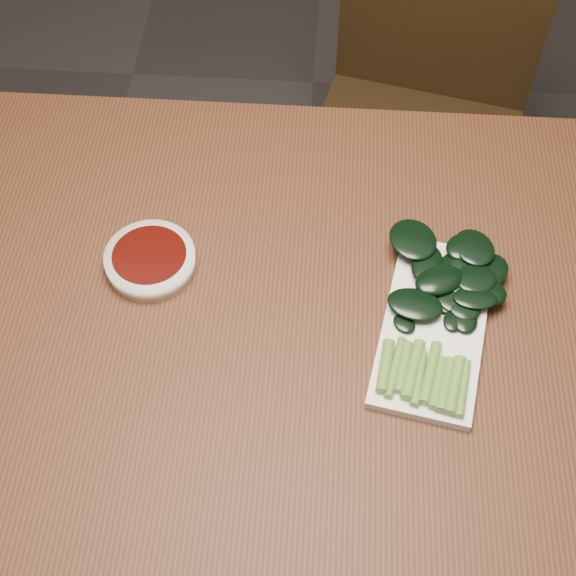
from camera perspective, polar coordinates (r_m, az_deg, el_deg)
The scene contains 6 objects.
ground at distance 1.74m, azimuth -0.50°, elevation -15.50°, with size 6.00×6.00×0.00m, color #2B2929.
table at distance 1.12m, azimuth -0.75°, elevation -3.83°, with size 1.40×0.80×0.75m.
chair_far at distance 1.72m, azimuth 9.43°, elevation 12.36°, with size 0.50×0.50×0.89m.
sauce_bowl at distance 1.11m, azimuth -9.76°, elevation 1.96°, with size 0.12×0.12×0.03m.
serving_plate at distance 1.06m, azimuth 10.30°, elevation -2.71°, with size 0.18×0.29×0.01m.
gai_lan at distance 1.06m, azimuth 11.25°, elevation -0.56°, with size 0.19×0.30×0.03m.
Camera 1 is at (0.05, -0.58, 1.64)m, focal length 50.00 mm.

